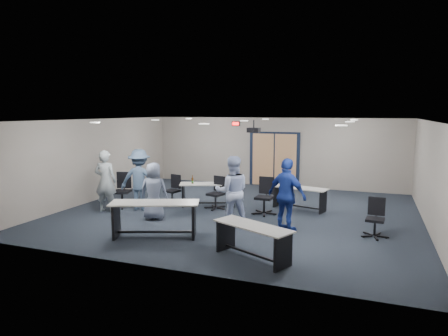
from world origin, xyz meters
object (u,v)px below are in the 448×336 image
at_px(chair_loose_left, 122,190).
at_px(table_front_left, 155,213).
at_px(table_back_left, 208,190).
at_px(person_plaid, 154,191).
at_px(person_gray, 106,181).
at_px(table_back_right, 300,194).
at_px(person_navy, 287,196).
at_px(chair_back_a, 172,190).
at_px(chair_loose_right, 375,218).
at_px(person_lightblue, 232,191).
at_px(person_back, 140,180).
at_px(chair_back_c, 264,196).
at_px(table_front_right, 253,236).
at_px(chair_back_b, 215,193).

bearing_deg(chair_loose_left, table_front_left, -57.59).
distance_m(table_back_left, person_plaid, 2.13).
distance_m(table_front_left, person_gray, 3.03).
bearing_deg(table_back_right, person_navy, -73.69).
bearing_deg(person_plaid, chair_back_a, -91.72).
distance_m(table_back_right, chair_loose_right, 3.00).
relative_size(person_lightblue, person_back, 1.00).
distance_m(chair_back_c, person_navy, 1.77).
bearing_deg(person_plaid, person_navy, 167.94).
relative_size(table_front_right, table_back_right, 1.02).
height_order(chair_back_c, chair_loose_right, chair_back_c).
bearing_deg(person_navy, chair_back_a, 1.87).
height_order(chair_back_a, person_lightblue, person_lightblue).
xyz_separation_m(table_front_left, table_back_left, (-0.02, 3.30, -0.07)).
bearing_deg(table_back_left, person_navy, -54.29).
bearing_deg(table_back_left, chair_loose_right, -38.80).
bearing_deg(table_front_right, table_front_left, -167.41).
bearing_deg(chair_loose_left, table_back_right, 2.30).
bearing_deg(table_back_left, person_gray, -167.46).
relative_size(chair_loose_right, person_plaid, 0.59).
height_order(table_front_right, person_gray, person_gray).
height_order(table_back_right, chair_back_b, chair_back_b).
bearing_deg(table_front_right, chair_loose_left, 176.13).
height_order(table_back_right, chair_loose_right, chair_loose_right).
xyz_separation_m(person_plaid, person_navy, (3.65, 0.11, 0.13)).
distance_m(table_back_left, person_navy, 3.42).
relative_size(table_front_left, chair_loose_left, 2.02).
relative_size(chair_back_c, person_plaid, 0.68).
xyz_separation_m(chair_loose_left, person_lightblue, (3.86, -0.72, 0.38)).
height_order(table_front_left, chair_back_b, chair_back_b).
relative_size(table_front_right, chair_back_c, 1.69).
relative_size(chair_back_c, person_back, 0.58).
xyz_separation_m(chair_back_a, chair_back_b, (1.52, -0.07, 0.02)).
bearing_deg(person_navy, chair_back_b, -8.04).
relative_size(chair_loose_right, person_gray, 0.51).
distance_m(table_front_left, person_navy, 3.21).
xyz_separation_m(table_front_right, chair_loose_left, (-5.00, 2.76, 0.06)).
relative_size(person_gray, person_lightblue, 1.00).
distance_m(table_front_left, chair_loose_left, 3.28).
bearing_deg(chair_back_c, chair_back_b, 177.97).
relative_size(table_front_left, table_back_right, 1.24).
distance_m(table_front_right, person_lightblue, 2.37).
xyz_separation_m(chair_back_b, chair_loose_right, (4.54, -1.26, -0.03)).
bearing_deg(table_back_right, chair_back_a, -155.05).
bearing_deg(person_back, person_plaid, 125.91).
relative_size(table_back_right, person_gray, 0.96).
height_order(chair_back_b, person_navy, person_navy).
bearing_deg(person_gray, table_back_left, -155.02).
bearing_deg(chair_loose_left, person_plaid, -43.11).
xyz_separation_m(chair_back_c, person_gray, (-4.45, -1.33, 0.38)).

